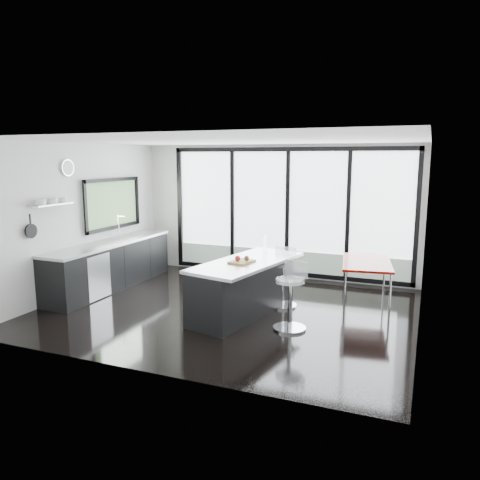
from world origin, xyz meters
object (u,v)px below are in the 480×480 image
at_px(bar_stool_far, 283,284).
at_px(bar_stool_near, 290,304).
at_px(island, 243,287).
at_px(red_table, 366,283).

bearing_deg(bar_stool_far, bar_stool_near, -67.70).
xyz_separation_m(island, red_table, (1.78, 1.32, -0.08)).
height_order(island, red_table, island).
bearing_deg(island, bar_stool_near, -23.43).
distance_m(island, red_table, 2.22).
bearing_deg(red_table, island, -143.46).
bearing_deg(island, bar_stool_far, 52.13).
bearing_deg(red_table, bar_stool_near, -117.18).
relative_size(bar_stool_near, red_table, 0.56).
relative_size(island, bar_stool_far, 3.00).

